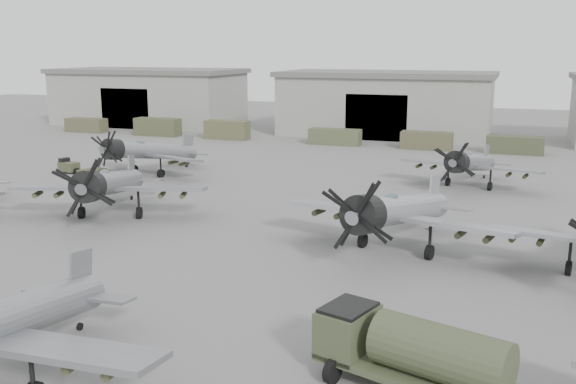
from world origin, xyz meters
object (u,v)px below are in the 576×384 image
(aircraft_far_1, at_px, (469,163))
(fuel_tanker, at_px, (412,350))
(aircraft_mid_1, at_px, (108,184))
(ground_crew, at_px, (83,180))
(aircraft_far_0, at_px, (145,151))
(tug_trailer, at_px, (79,169))
(aircraft_mid_2, at_px, (395,211))

(aircraft_far_1, height_order, fuel_tanker, aircraft_far_1)
(aircraft_mid_1, bearing_deg, ground_crew, 118.73)
(aircraft_far_0, height_order, tug_trailer, aircraft_far_0)
(fuel_tanker, bearing_deg, aircraft_mid_2, 119.83)
(ground_crew, bearing_deg, fuel_tanker, -118.04)
(aircraft_mid_2, distance_m, tug_trailer, 35.76)
(aircraft_far_0, relative_size, fuel_tanker, 1.69)
(aircraft_mid_1, distance_m, aircraft_far_1, 29.89)
(aircraft_mid_1, relative_size, tug_trailer, 1.89)
(aircraft_far_0, distance_m, fuel_tanker, 43.28)
(aircraft_far_1, bearing_deg, aircraft_far_0, -159.73)
(aircraft_far_0, bearing_deg, aircraft_mid_2, -13.88)
(fuel_tanker, height_order, tug_trailer, fuel_tanker)
(tug_trailer, distance_m, ground_crew, 7.75)
(aircraft_mid_2, xyz_separation_m, aircraft_far_0, (-26.61, 15.92, -0.26))
(ground_crew, bearing_deg, aircraft_mid_2, -97.54)
(aircraft_mid_2, xyz_separation_m, aircraft_far_1, (2.69, 20.12, -0.35))
(aircraft_mid_2, distance_m, aircraft_far_1, 20.30)
(aircraft_far_0, xyz_separation_m, aircraft_far_1, (29.30, 4.20, -0.09))
(ground_crew, bearing_deg, aircraft_mid_1, -124.46)
(fuel_tanker, relative_size, ground_crew, 3.95)
(fuel_tanker, bearing_deg, aircraft_far_1, 108.37)
(aircraft_far_1, distance_m, fuel_tanker, 35.38)
(aircraft_mid_1, relative_size, aircraft_far_0, 1.08)
(aircraft_mid_1, relative_size, fuel_tanker, 1.83)
(aircraft_mid_2, bearing_deg, aircraft_mid_1, -169.76)
(fuel_tanker, bearing_deg, tug_trailer, 158.20)
(aircraft_far_0, xyz_separation_m, tug_trailer, (-6.20, -1.84, -1.75))
(aircraft_mid_2, distance_m, aircraft_far_0, 31.01)
(aircraft_far_0, bearing_deg, aircraft_mid_1, -50.18)
(aircraft_far_1, relative_size, tug_trailer, 1.68)
(aircraft_mid_2, bearing_deg, fuel_tanker, -63.97)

